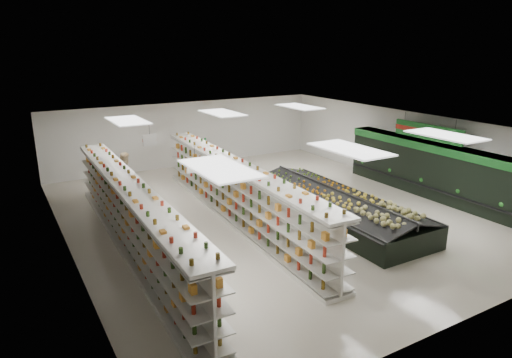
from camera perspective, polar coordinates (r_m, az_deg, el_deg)
floor at (r=16.89m, az=2.01°, el=-4.14°), size 16.00×16.00×0.00m
ceiling at (r=16.04m, az=2.12°, el=6.61°), size 14.00×16.00×0.02m
wall_back at (r=23.37m, az=-8.51°, el=5.60°), size 14.00×0.02×3.20m
wall_front at (r=10.92m, az=25.34°, el=-8.71°), size 14.00×0.02×3.20m
wall_left at (r=14.11m, az=-22.77°, el=-2.81°), size 0.02×16.00×3.20m
wall_right at (r=20.89m, az=18.56°, el=3.62°), size 0.02×16.00×3.20m
produce_wall_case at (r=19.68m, az=20.80°, el=1.56°), size 0.93×8.00×2.20m
aisle_sign_near at (r=12.68m, az=-7.64°, el=1.72°), size 0.52×0.06×0.75m
aisle_sign_far at (r=16.36m, az=-13.12°, el=4.78°), size 0.52×0.06×0.75m
hortifruti_banner at (r=19.17m, az=20.68°, el=5.53°), size 0.12×3.20×0.95m
gondola_left at (r=14.01m, az=-15.20°, el=-5.00°), size 1.19×12.06×2.09m
gondola_center at (r=15.84m, az=-2.51°, el=-1.91°), size 1.50×11.99×2.07m
produce_island at (r=16.35m, az=9.89°, el=-3.22°), size 2.76×7.42×1.10m
soda_endcap at (r=22.10m, az=-7.63°, el=2.70°), size 1.32×1.04×1.51m
shopper_main at (r=13.45m, az=6.19°, el=-5.99°), size 0.62×0.42×1.66m
shopper_background at (r=19.41m, az=-15.88°, el=0.70°), size 0.92×1.00×1.76m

